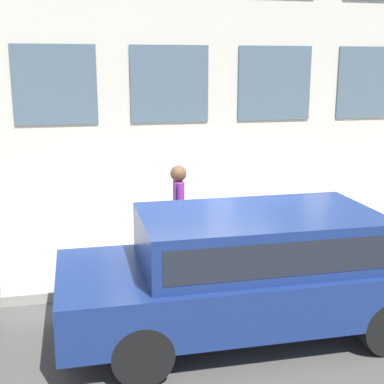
# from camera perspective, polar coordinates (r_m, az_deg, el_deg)

# --- Properties ---
(ground_plane) EXTENTS (80.00, 80.00, 0.00)m
(ground_plane) POSITION_cam_1_polar(r_m,az_deg,el_deg) (7.99, 1.57, -10.31)
(ground_plane) COLOR #514F4C
(sidewalk) EXTENTS (2.96, 60.00, 0.15)m
(sidewalk) POSITION_cam_1_polar(r_m,az_deg,el_deg) (9.30, -0.64, -6.34)
(sidewalk) COLOR #9E9B93
(sidewalk) RESTS_ON ground_plane
(building_facade) EXTENTS (0.33, 40.00, 8.32)m
(building_facade) POSITION_cam_1_polar(r_m,az_deg,el_deg) (10.41, -2.64, 18.57)
(building_facade) COLOR beige
(building_facade) RESTS_ON ground_plane
(fire_hydrant) EXTENTS (0.33, 0.44, 0.83)m
(fire_hydrant) POSITION_cam_1_polar(r_m,az_deg,el_deg) (8.23, 1.46, -5.29)
(fire_hydrant) COLOR #2D7260
(fire_hydrant) RESTS_ON sidewalk
(person) EXTENTS (0.38, 0.25, 1.57)m
(person) POSITION_cam_1_polar(r_m,az_deg,el_deg) (8.33, -1.44, -1.38)
(person) COLOR #998466
(person) RESTS_ON sidewalk
(parked_truck_navy_near) EXTENTS (1.82, 4.49, 1.52)m
(parked_truck_navy_near) POSITION_cam_1_polar(r_m,az_deg,el_deg) (6.49, 6.48, -7.71)
(parked_truck_navy_near) COLOR black
(parked_truck_navy_near) RESTS_ON ground_plane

